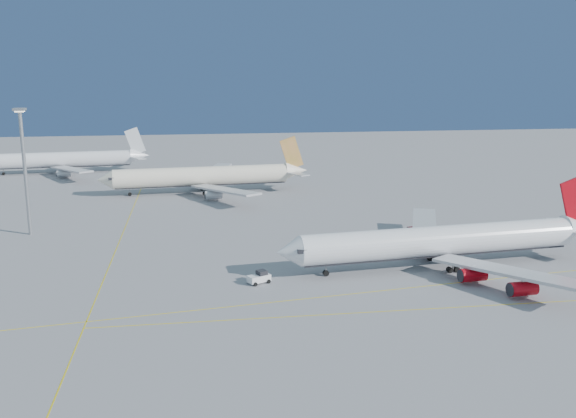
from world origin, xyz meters
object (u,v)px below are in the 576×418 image
object	(u,v)px
airliner_etihad	(206,176)
light_mast	(24,161)
airliner_virgin	(446,241)
airliner_third	(66,160)
pushback_tug	(259,277)

from	to	relation	value
airliner_etihad	light_mast	size ratio (longest dim) A/B	2.23
airliner_virgin	airliner_etihad	xyz separation A→B (m)	(-41.86, 77.22, 0.10)
airliner_third	light_mast	world-z (taller)	light_mast
airliner_etihad	pushback_tug	bearing A→B (deg)	-90.13
airliner_etihad	light_mast	bearing A→B (deg)	-137.89
airliner_etihad	airliner_third	distance (m)	63.60
pushback_tug	light_mast	world-z (taller)	light_mast
airliner_etihad	airliner_third	bearing A→B (deg)	132.83
airliner_virgin	light_mast	size ratio (longest dim) A/B	2.33
airliner_third	pushback_tug	xyz separation A→B (m)	(54.20, -124.46, -3.63)
airliner_virgin	airliner_third	world-z (taller)	airliner_virgin
pushback_tug	light_mast	xyz separation A→B (m)	(-46.34, 39.44, 15.20)
airliner_etihad	airliner_virgin	bearing A→B (deg)	-66.58
light_mast	airliner_etihad	bearing A→B (deg)	47.15
airliner_virgin	light_mast	xyz separation A→B (m)	(-81.16, 34.86, 11.44)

